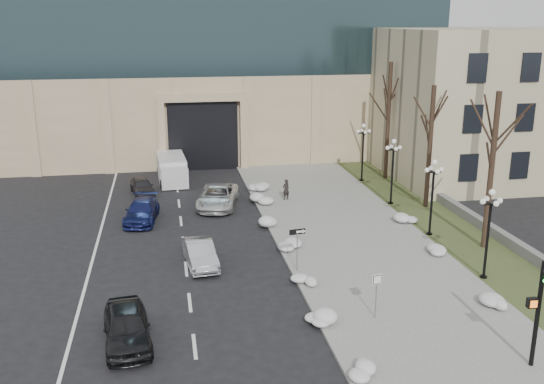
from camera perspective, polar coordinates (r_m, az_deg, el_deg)
The scene contains 34 objects.
ground at distance 24.76m, azimuth 8.72°, elevation -15.13°, with size 160.00×160.00×0.00m, color black.
sidewalk at distance 37.81m, azimuth 6.99°, elevation -3.71°, with size 9.00×40.00×0.12m, color gray.
curb at distance 36.78m, azimuth 0.25°, elevation -4.14°, with size 0.30×40.00×0.14m, color gray.
grass_strip at distance 40.15m, azimuth 15.91°, elevation -3.06°, with size 4.00×40.00×0.10m, color #384422.
stone_wall at distance 42.63m, azimuth 17.20°, elevation -1.63°, with size 0.50×30.00×0.70m, color slate.
classical_building at distance 56.57m, azimuth 21.27°, elevation 8.07°, with size 22.00×18.12×12.00m.
car_a at distance 25.72m, azimuth -13.53°, elevation -12.20°, with size 1.81×4.49×1.53m, color black.
car_b at distance 32.66m, azimuth -6.79°, elevation -5.78°, with size 1.43×4.09×1.35m, color #ABACB3.
car_c at distance 40.33m, azimuth -12.17°, elevation -1.76°, with size 1.91×4.71×1.37m, color navy.
car_d at distance 42.54m, azimuth -5.13°, elevation -0.43°, with size 2.50×5.41×1.50m, color silver.
car_e at distance 46.51m, azimuth -12.12°, elevation 0.54°, with size 1.48×3.67×1.25m, color #302F35.
pedestrian at distance 43.69m, azimuth 1.32°, elevation 0.24°, with size 0.56×0.37×1.52m, color black.
box_truck at distance 49.86m, azimuth -9.40°, elevation 2.10°, with size 2.49×6.28×1.96m.
one_way_sign at distance 31.12m, azimuth 2.66°, elevation -4.21°, with size 0.90×0.26×2.41m.
keep_sign at distance 26.81m, azimuth 9.82°, elevation -8.78°, with size 0.46×0.14×2.17m.
traffic_signal at distance 24.80m, azimuth 23.62°, elevation -10.66°, with size 0.74×0.99×4.35m.
snow_clump_a at distance 23.23m, azimuth 8.64°, elevation -16.53°, with size 1.10×1.60×0.36m, color silver.
snow_clump_b at distance 26.50m, azimuth 5.08°, elevation -12.03°, with size 1.10×1.60×0.36m, color silver.
snow_clump_c at distance 30.19m, azimuth 3.17°, elevation -8.34°, with size 1.10×1.60×0.36m, color silver.
snow_clump_d at distance 34.56m, azimuth 1.66°, elevation -5.09°, with size 1.10×1.60×0.36m, color silver.
snow_clump_e at distance 38.23m, azimuth 0.00°, elevation -2.99°, with size 1.10×1.60×0.36m, color silver.
snow_clump_f at distance 42.95m, azimuth -1.08°, elevation -0.84°, with size 1.10×1.60×0.36m, color silver.
snow_clump_g at distance 46.56m, azimuth -1.68°, elevation 0.49°, with size 1.10×1.60×0.36m, color silver.
snow_clump_h at distance 29.78m, azimuth 20.56°, elevation -9.76°, with size 1.10×1.60×0.36m, color silver.
snow_clump_i at distance 34.95m, azimuth 15.64°, elevation -5.46°, with size 1.10×1.60×0.36m, color silver.
snow_clump_j at distance 39.86m, azimuth 12.64°, elevation -2.58°, with size 1.10×1.60×0.36m, color silver.
snow_clump_k at distance 46.32m, azimuth -1.22°, elevation 0.41°, with size 1.10×1.60×0.36m, color silver.
lamppost_a at distance 31.77m, azimuth 19.76°, elevation -2.67°, with size 1.18×1.18×4.76m.
lamppost_b at distance 37.27m, azimuth 14.89°, elevation 0.43°, with size 1.18×1.18×4.76m.
lamppost_c at distance 43.05m, azimuth 11.30°, elevation 2.71°, with size 1.18×1.18×4.76m.
lamppost_d at distance 49.01m, azimuth 8.57°, elevation 4.44°, with size 1.18×1.18×4.76m.
tree_near at distance 35.51m, azimuth 20.12°, elevation 3.81°, with size 3.20×3.20×9.00m.
tree_mid at distance 42.53m, azimuth 14.74°, elevation 5.68°, with size 3.20×3.20×8.50m.
tree_far at distance 49.71m, azimuth 10.96°, elevation 8.09°, with size 3.20×3.20×9.50m.
Camera 1 is at (-7.27, -19.96, 12.71)m, focal length 40.00 mm.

